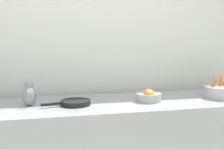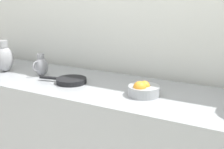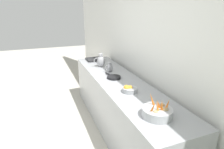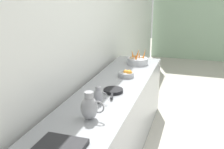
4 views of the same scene
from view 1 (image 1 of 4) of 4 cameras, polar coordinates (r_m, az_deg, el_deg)
tile_wall_left at (r=2.53m, az=5.08°, el=10.88°), size 0.10×8.78×3.00m
vegetable_colander at (r=2.37m, az=22.49°, el=-3.25°), size 0.31×0.31×0.23m
orange_bowl at (r=2.07m, az=7.74°, el=-4.63°), size 0.20×0.20×0.10m
metal_pitcher_short at (r=1.99m, az=-17.22°, el=-4.18°), size 0.15×0.10×0.17m
skillet_on_counter at (r=1.95m, az=-7.89°, el=-5.95°), size 0.21×0.35×0.03m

